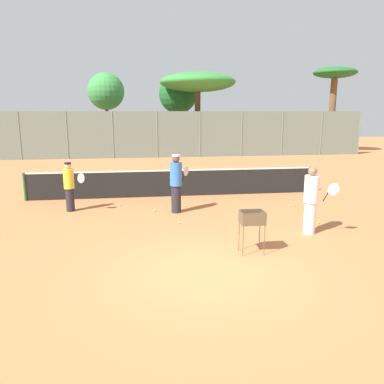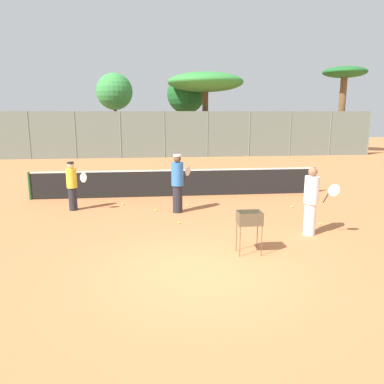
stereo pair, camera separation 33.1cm
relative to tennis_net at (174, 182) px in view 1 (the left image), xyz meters
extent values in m
plane|color=#C67242|center=(0.00, -7.31, -0.56)|extent=(80.00, 80.00, 0.00)
cylinder|color=#26592D|center=(-5.64, 0.00, -0.02)|extent=(0.10, 0.10, 1.07)
cylinder|color=#26592D|center=(5.64, 0.00, -0.02)|extent=(0.10, 0.10, 1.07)
cube|color=black|center=(0.00, 0.00, -0.05)|extent=(11.27, 0.01, 1.01)
cube|color=white|center=(0.00, 0.00, 0.48)|extent=(11.27, 0.02, 0.06)
cylinder|color=slate|center=(-9.49, 13.03, 1.11)|extent=(0.08, 0.08, 3.34)
cylinder|color=slate|center=(-6.33, 13.03, 1.11)|extent=(0.08, 0.08, 3.34)
cylinder|color=slate|center=(-3.16, 13.03, 1.11)|extent=(0.08, 0.08, 3.34)
cylinder|color=slate|center=(0.00, 13.03, 1.11)|extent=(0.08, 0.08, 3.34)
cylinder|color=slate|center=(3.16, 13.03, 1.11)|extent=(0.08, 0.08, 3.34)
cylinder|color=slate|center=(6.33, 13.03, 1.11)|extent=(0.08, 0.08, 3.34)
cylinder|color=slate|center=(9.49, 13.03, 1.11)|extent=(0.08, 0.08, 3.34)
cylinder|color=slate|center=(12.66, 13.03, 1.11)|extent=(0.08, 0.08, 3.34)
cylinder|color=slate|center=(15.82, 13.03, 1.11)|extent=(0.08, 0.08, 3.34)
cube|color=slate|center=(0.00, 13.03, 1.11)|extent=(31.64, 0.01, 3.34)
cylinder|color=brown|center=(2.04, 17.83, 1.33)|extent=(0.30, 0.30, 3.79)
sphere|color=#1E6028|center=(2.04, 17.83, 4.19)|extent=(3.21, 3.21, 3.21)
cylinder|color=brown|center=(-3.88, 17.66, 1.46)|extent=(0.28, 0.28, 4.04)
sphere|color=#388E42|center=(-3.88, 17.66, 4.37)|extent=(2.97, 2.97, 2.97)
cylinder|color=brown|center=(14.22, 14.57, 2.40)|extent=(0.51, 0.51, 5.92)
ellipsoid|color=#1E6028|center=(14.22, 14.57, 5.79)|extent=(3.39, 3.39, 0.85)
cylinder|color=brown|center=(3.31, 15.33, 1.85)|extent=(0.46, 0.46, 4.82)
ellipsoid|color=#338438|center=(3.31, 15.33, 5.00)|extent=(5.90, 5.90, 1.47)
cylinder|color=#26262D|center=(-0.17, -2.45, -0.10)|extent=(0.32, 0.32, 0.91)
cylinder|color=blue|center=(-0.17, -2.45, 0.73)|extent=(0.40, 0.40, 0.76)
sphere|color=brown|center=(-0.17, -2.45, 1.24)|extent=(0.25, 0.25, 0.25)
cylinder|color=white|center=(-0.17, -2.45, 1.34)|extent=(0.26, 0.26, 0.06)
cylinder|color=black|center=(0.09, -2.18, 0.54)|extent=(0.12, 0.13, 0.27)
ellipsoid|color=silver|center=(0.22, -2.04, 0.76)|extent=(0.29, 0.31, 0.43)
cylinder|color=white|center=(3.22, -5.17, -0.12)|extent=(0.31, 0.31, 0.88)
cylinder|color=white|center=(3.22, -5.17, 0.69)|extent=(0.39, 0.39, 0.74)
sphere|color=#8C6647|center=(3.22, -5.17, 1.18)|extent=(0.24, 0.24, 0.24)
cylinder|color=black|center=(3.54, -5.37, 0.51)|extent=(0.14, 0.10, 0.27)
ellipsoid|color=silver|center=(3.69, -5.47, 0.73)|extent=(0.35, 0.24, 0.43)
cylinder|color=#26262D|center=(-3.69, -1.78, -0.17)|extent=(0.28, 0.28, 0.78)
cylinder|color=yellow|center=(-3.69, -1.78, 0.55)|extent=(0.34, 0.34, 0.65)
sphere|color=#DBB28C|center=(-3.69, -1.78, 0.98)|extent=(0.21, 0.21, 0.21)
cylinder|color=black|center=(-3.69, -1.78, 1.07)|extent=(0.22, 0.22, 0.05)
cylinder|color=black|center=(-3.40, -1.97, 0.39)|extent=(0.14, 0.10, 0.27)
ellipsoid|color=silver|center=(-3.25, -2.07, 0.61)|extent=(0.35, 0.24, 0.43)
cylinder|color=brown|center=(0.97, -6.53, -0.20)|extent=(0.02, 0.02, 0.72)
cylinder|color=brown|center=(1.48, -6.53, -0.20)|extent=(0.02, 0.02, 0.72)
cylinder|color=brown|center=(0.97, -6.17, -0.20)|extent=(0.02, 0.02, 0.72)
cylinder|color=brown|center=(1.48, -6.17, -0.20)|extent=(0.02, 0.02, 0.72)
cube|color=brown|center=(1.22, -6.35, 0.17)|extent=(0.55, 0.40, 0.01)
cube|color=brown|center=(1.22, -6.55, 0.32)|extent=(0.55, 0.01, 0.30)
cube|color=brown|center=(1.22, -6.15, 0.32)|extent=(0.55, 0.01, 0.30)
cube|color=brown|center=(0.95, -6.35, 0.32)|extent=(0.01, 0.40, 0.30)
cube|color=brown|center=(1.50, -6.35, 0.32)|extent=(0.01, 0.40, 0.30)
sphere|color=#D1E54C|center=(1.13, -6.31, 0.26)|extent=(0.07, 0.07, 0.07)
sphere|color=#D1E54C|center=(1.24, -6.43, 0.26)|extent=(0.07, 0.07, 0.07)
sphere|color=#D1E54C|center=(1.08, -6.45, 0.21)|extent=(0.07, 0.07, 0.07)
sphere|color=#D1E54C|center=(1.18, -6.50, 0.26)|extent=(0.07, 0.07, 0.07)
sphere|color=#D1E54C|center=(1.17, -6.48, 0.21)|extent=(0.07, 0.07, 0.07)
sphere|color=#D1E54C|center=(1.38, -6.43, 0.21)|extent=(0.07, 0.07, 0.07)
sphere|color=#D1E54C|center=(1.31, -6.31, 0.21)|extent=(0.07, 0.07, 0.07)
sphere|color=#D1E54C|center=(1.04, -6.35, 0.21)|extent=(0.07, 0.07, 0.07)
sphere|color=#D1E54C|center=(1.36, -6.25, 0.26)|extent=(0.07, 0.07, 0.07)
sphere|color=#D1E54C|center=(1.16, -6.24, 0.26)|extent=(0.07, 0.07, 0.07)
sphere|color=#D1E54C|center=(1.12, -6.39, 0.21)|extent=(0.07, 0.07, 0.07)
sphere|color=#D1E54C|center=(-2.07, -1.24, -0.53)|extent=(0.07, 0.07, 0.07)
sphere|color=#D1E54C|center=(0.22, -1.71, -0.53)|extent=(0.07, 0.07, 0.07)
sphere|color=#D1E54C|center=(-0.90, -2.22, -0.53)|extent=(0.07, 0.07, 0.07)
sphere|color=#D1E54C|center=(-0.22, -3.76, -0.53)|extent=(0.07, 0.07, 0.07)
sphere|color=#D1E54C|center=(3.91, -4.36, -0.53)|extent=(0.07, 0.07, 0.07)
sphere|color=#D1E54C|center=(3.87, -2.25, -0.53)|extent=(0.07, 0.07, 0.07)
cube|color=#3F4C8C|center=(-1.86, 17.34, -0.11)|extent=(4.20, 1.70, 0.90)
cube|color=#33383D|center=(-2.06, 17.34, 0.69)|extent=(2.20, 1.50, 0.70)
camera|label=1|loc=(-1.35, -14.48, 2.72)|focal=35.00mm
camera|label=2|loc=(-1.02, -14.52, 2.72)|focal=35.00mm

